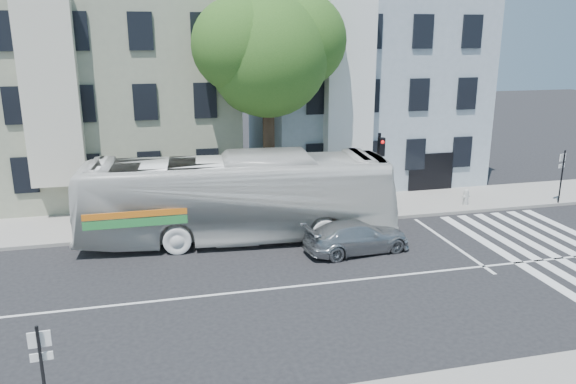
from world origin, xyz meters
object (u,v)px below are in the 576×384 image
object	(u,v)px
bus	(238,197)
near_sign_pole	(42,365)
sedan	(357,237)
traffic_signal	(379,165)
fire_hydrant	(466,197)

from	to	relation	value
bus	near_sign_pole	bearing A→B (deg)	156.83
sedan	near_sign_pole	distance (m)	13.49
traffic_signal	near_sign_pole	xyz separation A→B (m)	(-12.53, -12.00, -0.93)
sedan	fire_hydrant	size ratio (longest dim) A/B	5.30
sedan	near_sign_pole	xyz separation A→B (m)	(-10.28, -8.66, 1.13)
traffic_signal	fire_hydrant	xyz separation A→B (m)	(5.19, 0.99, -2.12)
bus	near_sign_pole	size ratio (longest dim) A/B	5.17
bus	fire_hydrant	xyz separation A→B (m)	(11.84, 1.73, -1.26)
sedan	traffic_signal	xyz separation A→B (m)	(2.25, 3.34, 2.06)
sedan	traffic_signal	distance (m)	4.53
fire_hydrant	traffic_signal	bearing A→B (deg)	-169.22
sedan	traffic_signal	world-z (taller)	traffic_signal
bus	traffic_signal	bearing A→B (deg)	-79.18
bus	traffic_signal	distance (m)	6.74
fire_hydrant	bus	bearing A→B (deg)	-171.68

